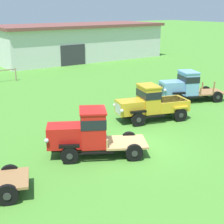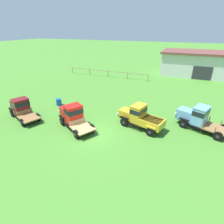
{
  "view_description": "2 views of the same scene",
  "coord_description": "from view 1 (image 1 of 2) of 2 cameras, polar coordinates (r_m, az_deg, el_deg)",
  "views": [
    {
      "loc": [
        -9.93,
        -12.31,
        6.68
      ],
      "look_at": [
        0.56,
        2.82,
        1.0
      ],
      "focal_mm": 55.0,
      "sensor_mm": 36.0,
      "label": 1
    },
    {
      "loc": [
        6.68,
        -11.61,
        8.56
      ],
      "look_at": [
        0.56,
        2.82,
        1.0
      ],
      "focal_mm": 28.0,
      "sensor_mm": 36.0,
      "label": 2
    }
  ],
  "objects": [
    {
      "name": "vintage_truck_second_in_line",
      "position": [
        15.79,
        -4.1,
        -3.41
      ],
      "size": [
        4.77,
        3.54,
        2.25
      ],
      "color": "black",
      "rests_on": "ground"
    },
    {
      "name": "vintage_truck_far_side",
      "position": [
        25.6,
        12.06,
        4.24
      ],
      "size": [
        5.08,
        3.3,
        2.21
      ],
      "color": "black",
      "rests_on": "ground"
    },
    {
      "name": "vintage_truck_midrow_center",
      "position": [
        20.93,
        6.61,
        1.49
      ],
      "size": [
        4.72,
        2.82,
        2.2
      ],
      "color": "black",
      "rests_on": "ground"
    },
    {
      "name": "ground_plane",
      "position": [
        17.17,
        3.86,
        -5.79
      ],
      "size": [
        240.0,
        240.0,
        0.0
      ],
      "primitive_type": "plane",
      "color": "#47842D"
    },
    {
      "name": "farm_shed",
      "position": [
        45.89,
        -5.35,
        11.59
      ],
      "size": [
        21.77,
        8.51,
        4.53
      ],
      "color": "silver",
      "rests_on": "ground"
    }
  ]
}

